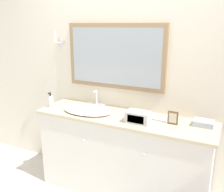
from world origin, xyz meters
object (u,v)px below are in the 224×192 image
(soap_bottle, at_px, (51,101))
(appliance_box, at_px, (138,117))
(sink_basin, at_px, (88,110))
(picture_frame, at_px, (173,118))

(soap_bottle, xyz_separation_m, appliance_box, (1.04, -0.00, -0.01))
(appliance_box, bearing_deg, sink_basin, 174.13)
(appliance_box, bearing_deg, soap_bottle, 179.73)
(soap_bottle, height_order, picture_frame, soap_bottle)
(soap_bottle, bearing_deg, appliance_box, -0.27)
(soap_bottle, bearing_deg, picture_frame, 3.95)
(appliance_box, bearing_deg, picture_frame, 17.78)
(sink_basin, bearing_deg, appliance_box, -5.87)
(soap_bottle, bearing_deg, sink_basin, 7.15)
(picture_frame, bearing_deg, soap_bottle, -176.05)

